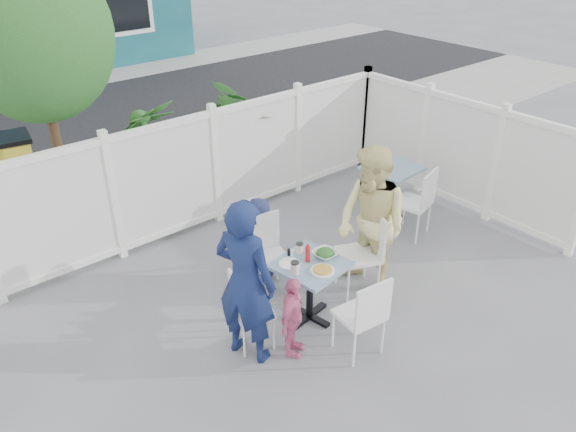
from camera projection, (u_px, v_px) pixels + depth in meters
ground at (331, 304)px, 6.26m from camera, size 80.00×80.00×0.00m
near_sidewalk at (164, 187)px, 8.80m from camera, size 24.00×2.60×0.01m
street at (73, 124)px, 11.27m from camera, size 24.00×5.00×0.01m
far_sidewalk at (23, 89)px, 13.34m from camera, size 24.00×1.60×0.01m
fence_back at (215, 169)px, 7.53m from camera, size 5.86×0.08×1.60m
fence_right at (457, 155)px, 7.95m from camera, size 0.08×3.66×1.60m
tree at (34, 37)px, 6.30m from camera, size 1.80×1.62×3.59m
utility_cabinet at (11, 186)px, 7.46m from camera, size 0.74×0.58×1.24m
potted_shrub_a at (152, 160)px, 7.65m from camera, size 1.21×1.21×1.67m
potted_shrub_b at (258, 132)px, 8.56m from camera, size 1.61×1.76×1.68m
main_table at (310, 276)px, 5.80m from camera, size 0.75×0.75×0.70m
spare_table at (391, 178)px, 7.80m from camera, size 0.75×0.75×0.73m
chair_left at (246, 306)px, 5.45m from camera, size 0.47×0.48×0.84m
chair_right at (366, 247)px, 6.23m from camera, size 0.57×0.58×0.98m
chair_back at (266, 248)px, 6.27m from camera, size 0.51×0.50×0.92m
chair_near at (365, 312)px, 5.31m from camera, size 0.46×0.45×0.91m
chair_spare at (419, 199)px, 7.26m from camera, size 0.53×0.52×0.96m
man at (246, 282)px, 5.17m from camera, size 0.61×0.73×1.71m
woman at (372, 224)px, 6.06m from camera, size 0.73×0.90×1.75m
boy at (260, 239)px, 6.47m from camera, size 0.59×0.50×1.03m
toddler at (292, 317)px, 5.37m from camera, size 0.55×0.46×0.88m
plate_main at (323, 271)px, 5.59m from camera, size 0.25×0.25×0.02m
plate_side at (290, 264)px, 5.70m from camera, size 0.22×0.22×0.01m
salad_bowl at (325, 254)px, 5.82m from camera, size 0.25×0.25×0.06m
coffee_cup_a at (295, 268)px, 5.54m from camera, size 0.08×0.08×0.12m
coffee_cup_b at (300, 249)px, 5.86m from camera, size 0.07×0.07×0.11m
ketchup_bottle at (308, 254)px, 5.72m from camera, size 0.05×0.05×0.17m
salt_shaker at (291, 252)px, 5.84m from camera, size 0.03×0.03×0.07m
pepper_shaker at (289, 252)px, 5.84m from camera, size 0.03×0.03×0.08m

